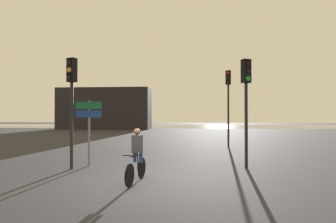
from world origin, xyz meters
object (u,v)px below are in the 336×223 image
(traffic_light_near_left, at_px, (72,92))
(direction_sign_post, at_px, (89,121))
(cyclist, at_px, (137,155))
(distant_building, at_px, (105,109))
(traffic_light_far_right, at_px, (228,94))
(traffic_light_near_right, at_px, (246,92))

(traffic_light_near_left, relative_size, direction_sign_post, 1.60)
(direction_sign_post, relative_size, cyclist, 1.53)
(traffic_light_near_left, height_order, direction_sign_post, traffic_light_near_left)
(distant_building, xyz_separation_m, cyclist, (10.67, -29.33, -2.12))
(distant_building, bearing_deg, traffic_light_far_right, -53.81)
(traffic_light_near_left, xyz_separation_m, direction_sign_post, (0.41, 0.63, -1.11))
(traffic_light_far_right, xyz_separation_m, traffic_light_near_right, (-0.32, -6.84, -0.47))
(traffic_light_near_left, relative_size, traffic_light_near_right, 1.00)
(distant_building, distance_m, traffic_light_far_right, 24.97)
(traffic_light_near_right, bearing_deg, distant_building, -86.09)
(direction_sign_post, bearing_deg, traffic_light_far_right, -126.49)
(distant_building, distance_m, traffic_light_near_left, 28.79)
(distant_building, relative_size, cyclist, 7.76)
(traffic_light_near_left, xyz_separation_m, traffic_light_far_right, (6.89, 7.55, 0.46))
(distant_building, distance_m, direction_sign_post, 28.33)
(traffic_light_near_right, distance_m, cyclist, 4.88)
(distant_building, bearing_deg, traffic_light_near_left, -74.18)
(cyclist, bearing_deg, direction_sign_post, -34.59)
(distant_building, height_order, traffic_light_near_left, distant_building)
(traffic_light_far_right, xyz_separation_m, direction_sign_post, (-6.48, -6.92, -1.57))
(cyclist, bearing_deg, distant_building, -61.40)
(traffic_light_far_right, distance_m, cyclist, 10.36)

